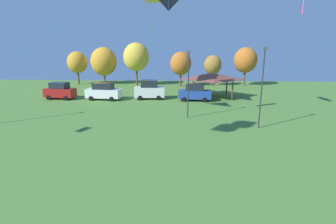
% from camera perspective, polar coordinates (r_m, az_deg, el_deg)
% --- Properties ---
extents(kite_flying_0, '(2.19, 2.84, 3.75)m').
position_cam_1_polar(kite_flying_0, '(29.60, -5.49, 20.66)').
color(kite_flying_0, yellow).
extents(parked_car_leftmost, '(4.38, 2.31, 2.38)m').
position_cam_1_polar(parked_car_leftmost, '(40.17, -22.48, 4.28)').
color(parked_car_leftmost, maroon).
rests_on(parked_car_leftmost, ground).
extents(parked_car_second_from_left, '(4.97, 2.44, 2.37)m').
position_cam_1_polar(parked_car_second_from_left, '(37.67, -13.85, 4.36)').
color(parked_car_second_from_left, silver).
rests_on(parked_car_second_from_left, ground).
extents(parked_car_third_from_left, '(4.30, 2.22, 2.70)m').
position_cam_1_polar(parked_car_third_from_left, '(37.14, -4.05, 4.80)').
color(parked_car_third_from_left, silver).
rests_on(parked_car_third_from_left, ground).
extents(parked_car_rightmost_in_row, '(4.52, 2.22, 2.27)m').
position_cam_1_polar(parked_car_rightmost_in_row, '(36.11, 5.86, 4.21)').
color(parked_car_rightmost_in_row, '#234299').
rests_on(parked_car_rightmost_in_row, ground).
extents(park_pavilion, '(6.81, 6.07, 3.60)m').
position_cam_1_polar(park_pavilion, '(38.90, 9.50, 7.70)').
color(park_pavilion, brown).
rests_on(park_pavilion, ground).
extents(light_post_0, '(0.36, 0.20, 7.20)m').
position_cam_1_polar(light_post_0, '(24.50, 19.79, 5.73)').
color(light_post_0, '#2D2D33').
rests_on(light_post_0, ground).
extents(light_post_2, '(0.36, 0.20, 6.87)m').
position_cam_1_polar(light_post_2, '(26.77, 4.45, 6.76)').
color(light_post_2, '#2D2D33').
rests_on(light_post_2, ground).
extents(treeline_tree_0, '(3.82, 3.82, 6.41)m').
position_cam_1_polar(treeline_tree_0, '(55.11, -19.16, 10.16)').
color(treeline_tree_0, brown).
rests_on(treeline_tree_0, ground).
extents(treeline_tree_1, '(5.08, 5.08, 7.23)m').
position_cam_1_polar(treeline_tree_1, '(54.30, -13.82, 10.61)').
color(treeline_tree_1, brown).
rests_on(treeline_tree_1, ground).
extents(treeline_tree_2, '(4.86, 4.86, 8.07)m').
position_cam_1_polar(treeline_tree_2, '(51.16, -6.94, 11.80)').
color(treeline_tree_2, brown).
rests_on(treeline_tree_2, ground).
extents(treeline_tree_3, '(3.95, 3.95, 6.40)m').
position_cam_1_polar(treeline_tree_3, '(49.74, 2.79, 10.48)').
color(treeline_tree_3, brown).
rests_on(treeline_tree_3, ground).
extents(treeline_tree_4, '(3.29, 3.29, 5.75)m').
position_cam_1_polar(treeline_tree_4, '(50.85, 9.72, 10.05)').
color(treeline_tree_4, brown).
rests_on(treeline_tree_4, ground).
extents(treeline_tree_5, '(4.37, 4.37, 7.21)m').
position_cam_1_polar(treeline_tree_5, '(52.69, 16.51, 10.76)').
color(treeline_tree_5, brown).
rests_on(treeline_tree_5, ground).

